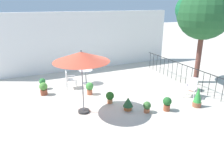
% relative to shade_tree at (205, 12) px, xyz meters
% --- Properties ---
extents(ground_plane, '(60.00, 60.00, 0.00)m').
position_rel_shade_tree_xyz_m(ground_plane, '(-4.51, 0.41, -3.57)').
color(ground_plane, beige).
extents(villa_facade, '(11.39, 0.30, 3.52)m').
position_rel_shade_tree_xyz_m(villa_facade, '(-4.51, 4.79, -1.81)').
color(villa_facade, white).
rests_on(villa_facade, ground).
extents(terrace_railing, '(0.03, 5.77, 1.01)m').
position_rel_shade_tree_xyz_m(terrace_railing, '(-0.83, 0.41, -2.89)').
color(terrace_railing, black).
rests_on(terrace_railing, ground).
extents(shade_tree, '(2.75, 2.62, 4.88)m').
position_rel_shade_tree_xyz_m(shade_tree, '(0.00, 0.00, 0.00)').
color(shade_tree, brown).
rests_on(shade_tree, ground).
extents(patio_umbrella_0, '(2.05, 2.05, 2.43)m').
position_rel_shade_tree_xyz_m(patio_umbrella_0, '(-6.44, -0.80, -1.40)').
color(patio_umbrella_0, '#2D2D2D').
rests_on(patio_umbrella_0, ground).
extents(cafe_table_0, '(0.70, 0.70, 0.74)m').
position_rel_shade_tree_xyz_m(cafe_table_0, '(-5.41, 2.14, -3.06)').
color(cafe_table_0, white).
rests_on(cafe_table_0, ground).
extents(patio_chair_0, '(0.63, 0.65, 0.90)m').
position_rel_shade_tree_xyz_m(patio_chair_0, '(-1.67, -1.36, -3.05)').
color(patio_chair_0, white).
rests_on(patio_chair_0, ground).
extents(patio_chair_1, '(0.54, 0.49, 0.87)m').
position_rel_shade_tree_xyz_m(patio_chair_1, '(-6.34, 1.84, -3.07)').
color(patio_chair_1, white).
rests_on(patio_chair_1, ground).
extents(potted_plant_0, '(0.34, 0.34, 0.83)m').
position_rel_shade_tree_xyz_m(potted_plant_0, '(-2.12, -2.22, -3.17)').
color(potted_plant_0, '#92553A').
rests_on(potted_plant_0, ground).
extents(potted_plant_1, '(0.33, 0.33, 0.56)m').
position_rel_shade_tree_xyz_m(potted_plant_1, '(-3.45, -1.99, -3.26)').
color(potted_plant_1, brown).
rests_on(potted_plant_1, ground).
extents(potted_plant_2, '(0.35, 0.35, 0.50)m').
position_rel_shade_tree_xyz_m(potted_plant_2, '(-5.20, -0.48, -3.29)').
color(potted_plant_2, '#C27446').
rests_on(potted_plant_2, ground).
extents(potted_plant_3, '(0.40, 0.40, 0.54)m').
position_rel_shade_tree_xyz_m(potted_plant_3, '(-4.81, -1.34, -3.28)').
color(potted_plant_3, '#AB582D').
rests_on(potted_plant_3, ground).
extents(potted_plant_4, '(0.30, 0.30, 0.45)m').
position_rel_shade_tree_xyz_m(potted_plant_4, '(-4.24, -1.80, -3.33)').
color(potted_plant_4, '#B1623E').
rests_on(potted_plant_4, ground).
extents(potted_plant_5, '(0.36, 0.36, 0.57)m').
position_rel_shade_tree_xyz_m(potted_plant_5, '(-5.69, 0.72, -3.25)').
color(potted_plant_5, '#B75F40').
rests_on(potted_plant_5, ground).
extents(potted_plant_6, '(0.30, 0.30, 0.54)m').
position_rel_shade_tree_xyz_m(potted_plant_6, '(-7.56, 2.29, -3.28)').
color(potted_plant_6, '#B9613E').
rests_on(potted_plant_6, ground).
extents(potted_plant_7, '(0.36, 0.36, 0.59)m').
position_rel_shade_tree_xyz_m(potted_plant_7, '(-7.61, 1.53, -3.26)').
color(potted_plant_7, brown).
rests_on(potted_plant_7, ground).
extents(potted_plant_8, '(0.50, 0.50, 0.63)m').
position_rel_shade_tree_xyz_m(potted_plant_8, '(-1.05, -0.83, -3.23)').
color(potted_plant_8, brown).
rests_on(potted_plant_8, ground).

